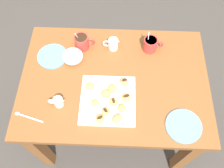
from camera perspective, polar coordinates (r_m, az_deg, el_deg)
The scene contains 27 objects.
ground_plane at distance 2.04m, azimuth 0.40°, elevation -9.43°, with size 8.00×8.00×0.00m, color #423D38.
dining_table at distance 1.49m, azimuth 0.55°, elevation -1.60°, with size 1.08×0.75×0.74m.
pastry_plate_square at distance 1.30m, azimuth -1.00°, elevation -3.85°, with size 0.30×0.30×0.02m, color white.
coffee_mug_red_left at distance 1.47m, azimuth -7.13°, elevation 9.94°, with size 0.12×0.08×0.14m.
coffee_mug_red_right at distance 1.47m, azimuth 9.16°, elevation 9.34°, with size 0.12×0.08×0.13m.
cream_pitcher_white at distance 1.46m, azimuth 0.20°, elevation 9.57°, with size 0.10×0.06×0.07m.
ice_cream_bowl at distance 1.43m, azimuth -9.39°, elevation 6.69°, with size 0.12×0.12×0.09m.
chocolate_sauce_pitcher at distance 1.30m, azimuth -12.71°, elevation -4.11°, with size 0.09×0.05×0.06m.
saucer_sky_left at distance 1.49m, azimuth -14.02°, elevation 6.46°, with size 0.18×0.18×0.01m, color #66A8DB.
saucer_sky_right at distance 1.30m, azimuth 16.68°, elevation -9.54°, with size 0.19×0.19×0.01m, color #66A8DB.
loose_spoon_near_saucer at distance 1.35m, azimuth -19.91°, elevation -7.24°, with size 0.16×0.06×0.01m.
beignet_0 at distance 1.28m, azimuth -1.45°, elevation -2.38°, with size 0.05×0.05×0.04m, color #DBA351.
beignet_1 at distance 1.32m, azimuth 2.97°, elevation 0.52°, with size 0.04×0.05×0.04m, color #DBA351.
chocolate_drizzle_1 at distance 1.30m, azimuth 3.01°, elevation 0.95°, with size 0.03×0.02×0.01m, color #381E11.
beignet_2 at distance 1.31m, azimuth -5.28°, elevation -0.58°, with size 0.05×0.04×0.03m, color #DBA351.
beignet_3 at distance 1.30m, azimuth 0.11°, elevation -1.07°, with size 0.05×0.05×0.03m, color #DBA351.
beignet_4 at distance 1.28m, azimuth 3.41°, elevation -3.18°, with size 0.05×0.05×0.03m, color #DBA351.
chocolate_drizzle_4 at distance 1.27m, azimuth 3.45°, elevation -2.85°, with size 0.03×0.02×0.01m, color #381E11.
beignet_5 at distance 1.25m, azimuth -1.53°, elevation -6.59°, with size 0.04×0.05×0.03m, color #DBA351.
chocolate_drizzle_5 at distance 1.23m, azimuth -1.55°, elevation -6.29°, with size 0.03×0.02×0.01m, color #381E11.
beignet_6 at distance 1.25m, azimuth 2.43°, elevation -5.76°, with size 0.04×0.05×0.03m, color #DBA351.
beignet_7 at distance 1.27m, azimuth -4.02°, elevation -4.56°, with size 0.04×0.04×0.03m, color #DBA351.
beignet_8 at distance 1.23m, azimuth 1.24°, elevation -8.26°, with size 0.05×0.04×0.04m, color #DBA351.
beignet_9 at distance 1.27m, azimuth 0.25°, elevation -4.31°, with size 0.05×0.04×0.03m, color #DBA351.
chocolate_drizzle_9 at distance 1.25m, azimuth 0.25°, elevation -4.00°, with size 0.03×0.01×0.01m, color #381E11.
beignet_10 at distance 1.23m, azimuth -2.88°, elevation -8.29°, with size 0.04×0.05×0.03m, color #DBA351.
chocolate_drizzle_10 at distance 1.22m, azimuth -2.91°, elevation -8.00°, with size 0.03×0.02×0.01m, color #381E11.
Camera 1 is at (0.01, -0.69, 1.92)m, focal length 38.39 mm.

